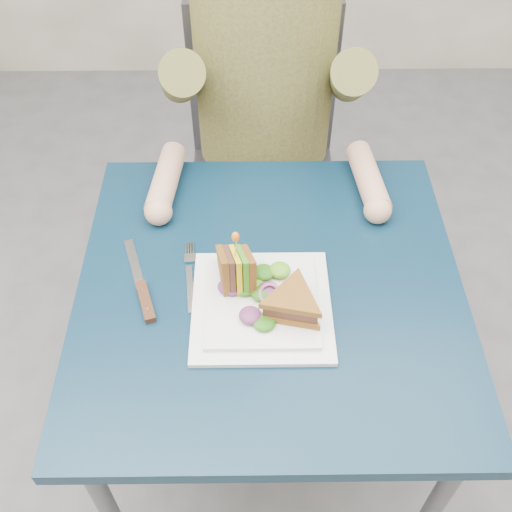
{
  "coord_description": "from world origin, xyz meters",
  "views": [
    {
      "loc": [
        -0.04,
        -0.73,
        1.63
      ],
      "look_at": [
        -0.03,
        -0.01,
        0.82
      ],
      "focal_mm": 42.0,
      "sensor_mm": 36.0,
      "label": 1
    }
  ],
  "objects_px": {
    "diner": "(265,50)",
    "plate": "(262,305)",
    "table": "(270,309)",
    "fork": "(190,278)",
    "chair": "(263,149)",
    "sandwich_upright": "(237,271)",
    "sandwich_flat": "(293,303)",
    "knife": "(143,294)"
  },
  "relations": [
    {
      "from": "knife",
      "to": "plate",
      "type": "bearing_deg",
      "value": -7.75
    },
    {
      "from": "plate",
      "to": "knife",
      "type": "relative_size",
      "value": 1.21
    },
    {
      "from": "chair",
      "to": "sandwich_upright",
      "type": "height_order",
      "value": "chair"
    },
    {
      "from": "plate",
      "to": "sandwich_flat",
      "type": "height_order",
      "value": "sandwich_flat"
    },
    {
      "from": "chair",
      "to": "fork",
      "type": "xyz_separation_m",
      "value": [
        -0.16,
        -0.65,
        0.19
      ]
    },
    {
      "from": "sandwich_flat",
      "to": "diner",
      "type": "bearing_deg",
      "value": 93.35
    },
    {
      "from": "table",
      "to": "fork",
      "type": "distance_m",
      "value": 0.18
    },
    {
      "from": "sandwich_flat",
      "to": "fork",
      "type": "xyz_separation_m",
      "value": [
        -0.19,
        0.1,
        -0.04
      ]
    },
    {
      "from": "table",
      "to": "knife",
      "type": "bearing_deg",
      "value": -174.15
    },
    {
      "from": "diner",
      "to": "sandwich_upright",
      "type": "relative_size",
      "value": 5.38
    },
    {
      "from": "sandwich_flat",
      "to": "table",
      "type": "bearing_deg",
      "value": 114.75
    },
    {
      "from": "sandwich_upright",
      "to": "knife",
      "type": "xyz_separation_m",
      "value": [
        -0.18,
        -0.01,
        -0.05
      ]
    },
    {
      "from": "knife",
      "to": "fork",
      "type": "bearing_deg",
      "value": 26.19
    },
    {
      "from": "plate",
      "to": "knife",
      "type": "height_order",
      "value": "plate"
    },
    {
      "from": "chair",
      "to": "table",
      "type": "bearing_deg",
      "value": -90.0
    },
    {
      "from": "sandwich_flat",
      "to": "sandwich_upright",
      "type": "height_order",
      "value": "sandwich_upright"
    },
    {
      "from": "table",
      "to": "plate",
      "type": "xyz_separation_m",
      "value": [
        -0.02,
        -0.06,
        0.09
      ]
    },
    {
      "from": "chair",
      "to": "fork",
      "type": "bearing_deg",
      "value": -103.61
    },
    {
      "from": "chair",
      "to": "sandwich_upright",
      "type": "distance_m",
      "value": 0.72
    },
    {
      "from": "plate",
      "to": "fork",
      "type": "distance_m",
      "value": 0.16
    },
    {
      "from": "chair",
      "to": "plate",
      "type": "distance_m",
      "value": 0.75
    },
    {
      "from": "knife",
      "to": "sandwich_flat",
      "type": "bearing_deg",
      "value": -11.23
    },
    {
      "from": "table",
      "to": "sandwich_flat",
      "type": "xyz_separation_m",
      "value": [
        0.04,
        -0.08,
        0.12
      ]
    },
    {
      "from": "sandwich_upright",
      "to": "table",
      "type": "bearing_deg",
      "value": 9.4
    },
    {
      "from": "table",
      "to": "chair",
      "type": "height_order",
      "value": "chair"
    },
    {
      "from": "table",
      "to": "fork",
      "type": "height_order",
      "value": "fork"
    },
    {
      "from": "fork",
      "to": "diner",
      "type": "bearing_deg",
      "value": 73.68
    },
    {
      "from": "plate",
      "to": "sandwich_flat",
      "type": "relative_size",
      "value": 1.69
    },
    {
      "from": "chair",
      "to": "plate",
      "type": "bearing_deg",
      "value": -91.42
    },
    {
      "from": "diner",
      "to": "knife",
      "type": "relative_size",
      "value": 3.46
    },
    {
      "from": "chair",
      "to": "diner",
      "type": "relative_size",
      "value": 1.25
    },
    {
      "from": "plate",
      "to": "table",
      "type": "bearing_deg",
      "value": 72.19
    },
    {
      "from": "table",
      "to": "knife",
      "type": "xyz_separation_m",
      "value": [
        -0.24,
        -0.02,
        0.09
      ]
    },
    {
      "from": "table",
      "to": "plate",
      "type": "distance_m",
      "value": 0.11
    },
    {
      "from": "sandwich_flat",
      "to": "fork",
      "type": "bearing_deg",
      "value": 153.26
    },
    {
      "from": "diner",
      "to": "plate",
      "type": "relative_size",
      "value": 2.87
    },
    {
      "from": "chair",
      "to": "plate",
      "type": "xyz_separation_m",
      "value": [
        -0.02,
        -0.72,
        0.2
      ]
    },
    {
      "from": "chair",
      "to": "sandwich_upright",
      "type": "relative_size",
      "value": 6.71
    },
    {
      "from": "chair",
      "to": "knife",
      "type": "bearing_deg",
      "value": -109.37
    },
    {
      "from": "table",
      "to": "chair",
      "type": "xyz_separation_m",
      "value": [
        0.0,
        0.67,
        -0.11
      ]
    },
    {
      "from": "fork",
      "to": "knife",
      "type": "relative_size",
      "value": 0.83
    },
    {
      "from": "plate",
      "to": "sandwich_flat",
      "type": "xyz_separation_m",
      "value": [
        0.06,
        -0.02,
        0.04
      ]
    }
  ]
}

